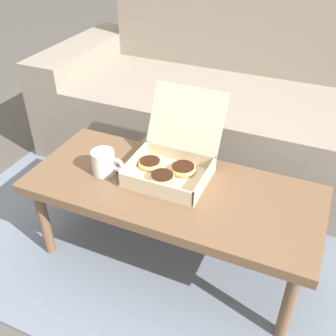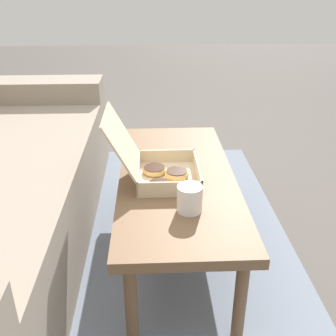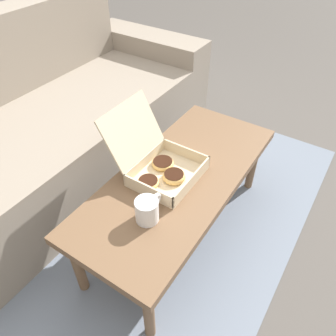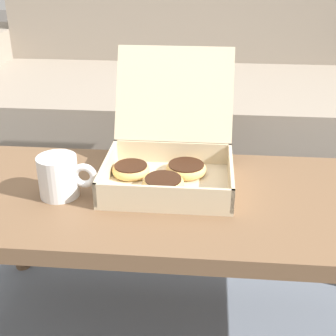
% 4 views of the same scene
% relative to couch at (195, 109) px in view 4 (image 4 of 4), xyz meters
% --- Properties ---
extents(ground_plane, '(12.00, 12.00, 0.00)m').
position_rel_couch_xyz_m(ground_plane, '(0.00, -0.83, -0.31)').
color(ground_plane, '#514C47').
extents(area_rug, '(2.27, 1.83, 0.01)m').
position_rel_couch_xyz_m(area_rug, '(0.00, -0.53, -0.30)').
color(area_rug, slate).
rests_on(area_rug, ground_plane).
extents(couch, '(2.15, 0.87, 0.90)m').
position_rel_couch_xyz_m(couch, '(0.00, 0.00, 0.00)').
color(couch, gray).
rests_on(couch, ground_plane).
extents(coffee_table, '(1.14, 0.49, 0.40)m').
position_rel_couch_xyz_m(coffee_table, '(0.00, -0.89, 0.05)').
color(coffee_table, brown).
rests_on(coffee_table, ground_plane).
extents(pastry_box, '(0.31, 0.38, 0.29)m').
position_rel_couch_xyz_m(pastry_box, '(-0.04, -0.81, 0.15)').
color(pastry_box, beige).
rests_on(pastry_box, coffee_table).
extents(coffee_mug, '(0.14, 0.09, 0.10)m').
position_rel_couch_xyz_m(coffee_mug, '(-0.28, -0.92, 0.14)').
color(coffee_mug, white).
rests_on(coffee_mug, coffee_table).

